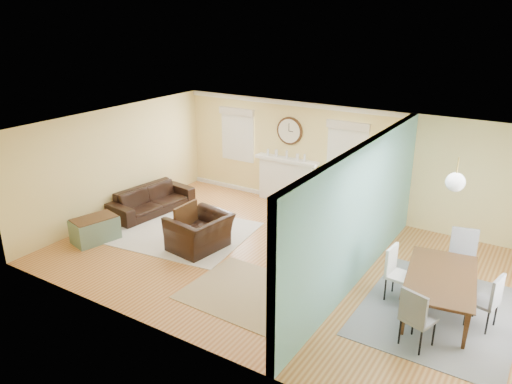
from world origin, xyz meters
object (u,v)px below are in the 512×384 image
green_chair (321,209)px  credenza (365,231)px  sofa (152,200)px  dining_table (441,295)px  eames_chair (200,232)px

green_chair → credenza: 1.53m
sofa → dining_table: 7.04m
sofa → credenza: size_ratio=1.53×
eames_chair → credenza: 3.41m
green_chair → eames_chair: bearing=57.3°
eames_chair → credenza: (2.87, 1.84, 0.02)m
credenza → dining_table: bearing=-39.7°
sofa → credenza: credenza is taller
green_chair → credenza: size_ratio=0.54×
eames_chair → green_chair: bearing=156.7°
eames_chair → dining_table: 4.76m
sofa → credenza: (5.12, 0.87, 0.09)m
green_chair → dining_table: green_chair is taller
green_chair → dining_table: bearing=142.7°
eames_chair → green_chair: (1.53, 2.57, -0.03)m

